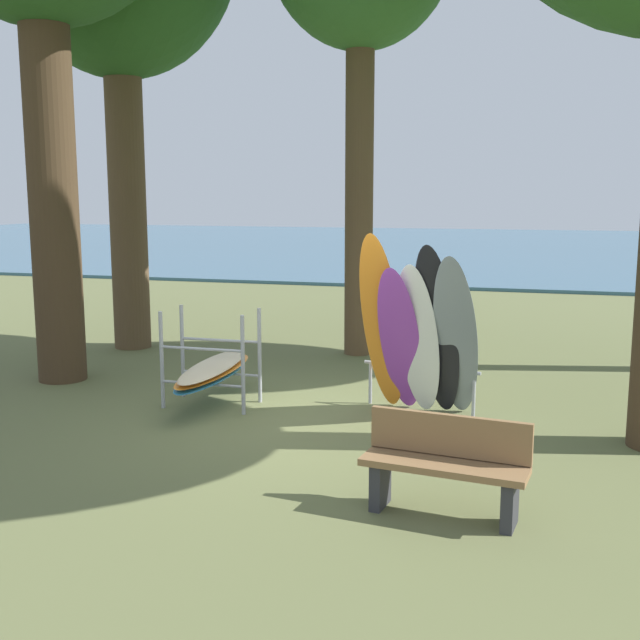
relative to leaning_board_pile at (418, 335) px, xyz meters
The scene contains 5 objects.
ground_plane 1.82m from the leaning_board_pile, 156.01° to the right, with size 80.00×80.00×0.00m, color #60663D.
lake_water 30.80m from the leaning_board_pile, 92.57° to the left, with size 80.00×36.00×0.10m, color #38607A.
leaning_board_pile is the anchor object (origin of this frame).
board_storage_rack 2.68m from the leaning_board_pile, behind, with size 1.15×2.13×1.25m.
park_bench 3.02m from the leaning_board_pile, 76.87° to the right, with size 1.44×0.59×0.85m.
Camera 1 is at (2.72, -8.63, 2.72)m, focal length 43.60 mm.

